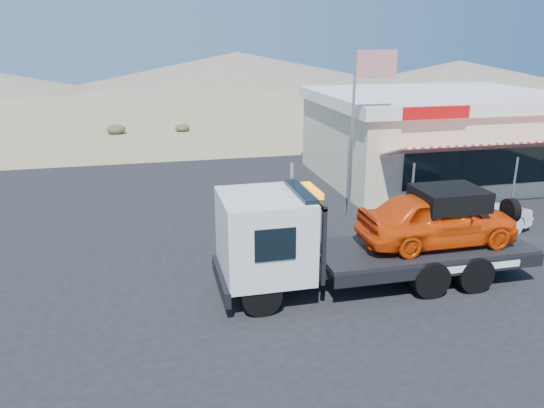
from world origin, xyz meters
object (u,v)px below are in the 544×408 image
at_px(tow_truck, 370,232).
at_px(jerky_store, 434,135).
at_px(flagpole, 359,114).
at_px(white_sedan, 479,218).

distance_m(tow_truck, jerky_store, 12.04).
relative_size(jerky_store, flagpole, 1.73).
bearing_deg(flagpole, tow_truck, -108.36).
bearing_deg(flagpole, white_sedan, -41.61).
bearing_deg(jerky_store, tow_truck, -127.15).
relative_size(tow_truck, flagpole, 1.38).
height_order(tow_truck, white_sedan, tow_truck).
relative_size(white_sedan, flagpole, 0.68).
distance_m(white_sedan, jerky_store, 7.78).
bearing_deg(white_sedan, tow_truck, 93.58).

